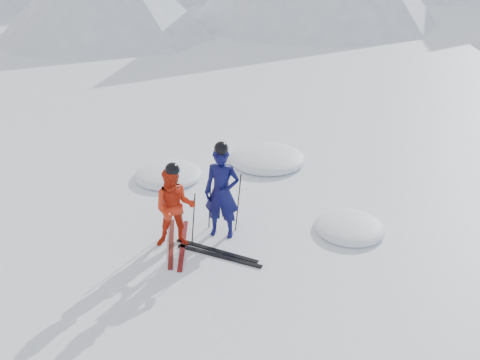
# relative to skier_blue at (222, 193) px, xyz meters

# --- Properties ---
(ground) EXTENTS (160.00, 160.00, 0.00)m
(ground) POSITION_rel_skier_blue_xyz_m (1.69, -0.21, -0.93)
(ground) COLOR white
(ground) RESTS_ON ground
(skier_blue) EXTENTS (0.71, 0.49, 1.86)m
(skier_blue) POSITION_rel_skier_blue_xyz_m (0.00, 0.00, 0.00)
(skier_blue) COLOR #0B0D45
(skier_blue) RESTS_ON ground
(skier_red) EXTENTS (0.94, 0.83, 1.60)m
(skier_red) POSITION_rel_skier_blue_xyz_m (-0.73, -0.58, -0.13)
(skier_red) COLOR red
(skier_red) RESTS_ON ground
(pole_blue_left) EXTENTS (0.12, 0.09, 1.24)m
(pole_blue_left) POSITION_rel_skier_blue_xyz_m (-0.30, 0.15, -0.31)
(pole_blue_left) COLOR black
(pole_blue_left) RESTS_ON ground
(pole_blue_right) EXTENTS (0.12, 0.07, 1.24)m
(pole_blue_right) POSITION_rel_skier_blue_xyz_m (0.25, 0.25, -0.31)
(pole_blue_right) COLOR black
(pole_blue_right) RESTS_ON ground
(pole_red_left) EXTENTS (0.11, 0.09, 1.07)m
(pole_red_left) POSITION_rel_skier_blue_xyz_m (-1.03, -0.33, -0.40)
(pole_red_left) COLOR black
(pole_red_left) RESTS_ON ground
(pole_red_right) EXTENTS (0.11, 0.08, 1.07)m
(pole_red_right) POSITION_rel_skier_blue_xyz_m (-0.43, -0.43, -0.40)
(pole_red_right) COLOR black
(pole_red_right) RESTS_ON ground
(ski_worn_left) EXTENTS (0.71, 1.61, 0.03)m
(ski_worn_left) POSITION_rel_skier_blue_xyz_m (-0.85, -0.58, -0.92)
(ski_worn_left) COLOR black
(ski_worn_left) RESTS_ON ground
(ski_worn_right) EXTENTS (0.60, 1.65, 0.03)m
(ski_worn_right) POSITION_rel_skier_blue_xyz_m (-0.61, -0.58, -0.92)
(ski_worn_right) COLOR black
(ski_worn_right) RESTS_ON ground
(ski_loose_a) EXTENTS (1.69, 0.38, 0.03)m
(ski_loose_a) POSITION_rel_skier_blue_xyz_m (0.07, -0.59, -0.92)
(ski_loose_a) COLOR black
(ski_loose_a) RESTS_ON ground
(ski_loose_b) EXTENTS (1.70, 0.32, 0.03)m
(ski_loose_b) POSITION_rel_skier_blue_xyz_m (0.17, -0.74, -0.92)
(ski_loose_b) COLOR black
(ski_loose_b) RESTS_ON ground
(snow_lumps) EXTENTS (5.95, 4.45, 0.43)m
(snow_lumps) POSITION_rel_skier_blue_xyz_m (-0.12, 2.63, -0.93)
(snow_lumps) COLOR white
(snow_lumps) RESTS_ON ground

